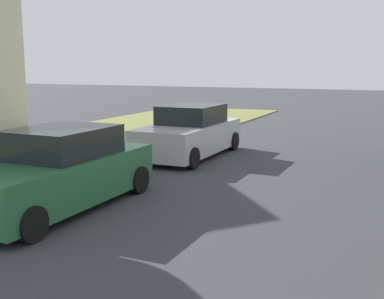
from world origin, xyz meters
name	(u,v)px	position (x,y,z in m)	size (l,w,h in m)	color
parked_sedan_green	(58,172)	(-2.48, 8.09, 0.72)	(1.96, 4.41, 1.57)	#28663D
parked_sedan_silver	(189,133)	(-2.40, 14.14, 0.72)	(1.96, 4.41, 1.57)	#BCBCC1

